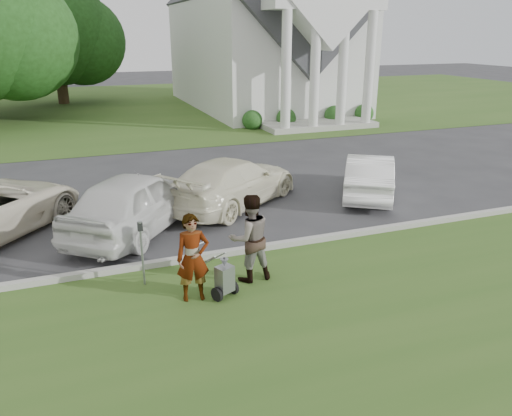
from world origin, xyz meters
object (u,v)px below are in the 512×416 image
person_right (250,239)px  parking_meter_near (142,246)px  striping_cart (224,280)px  person_left (193,259)px  car_b (136,201)px  car_d (369,175)px  car_c (233,182)px  tree_back (55,35)px  church (263,16)px

person_right → parking_meter_near: person_right is taller
striping_cart → parking_meter_near: 1.84m
person_left → car_b: 4.08m
car_d → person_left: bearing=66.7°
car_b → parking_meter_near: bearing=123.0°
car_b → car_c: car_b is taller
person_left → parking_meter_near: (-0.83, 0.93, 0.01)m
parking_meter_near → striping_cart: bearing=-37.2°
parking_meter_near → car_b: size_ratio=0.30×
person_left → car_b: person_left is taller
person_left → parking_meter_near: bearing=137.0°
striping_cart → person_right: person_right is taller
tree_back → person_right: bearing=-83.6°
church → car_d: bearing=-101.6°
person_right → car_b: person_right is taller
striping_cart → parking_meter_near: bearing=118.2°
tree_back → person_right: size_ratio=5.12×
tree_back → striping_cart: size_ratio=9.18×
person_right → car_d: person_right is taller
tree_back → person_left: tree_back is taller
striping_cart → car_b: 4.35m
striping_cart → car_b: bearing=80.4°
person_right → car_c: person_right is taller
car_d → car_c: bearing=25.1°
church → car_c: church is taller
striping_cart → person_left: size_ratio=0.60×
tree_back → person_left: size_ratio=5.50×
church → person_left: church is taller
church → parking_meter_near: bearing=-116.6°
person_right → car_d: (5.52, 4.12, -0.27)m
church → car_c: 21.52m
car_d → church: bearing=-68.5°
person_left → person_right: person_right is taller
striping_cart → person_left: person_left is taller
person_right → car_b: (-1.85, 3.64, -0.13)m
church → striping_cart: church is taller
person_left → person_right: 1.36m
striping_cart → person_right: size_ratio=0.56×
tree_back → car_c: tree_back is taller
tree_back → striping_cart: 31.68m
church → tree_back: bearing=152.2°
church → car_d: 20.82m
car_b → car_c: bearing=-121.6°
parking_meter_near → car_c: 5.34m
tree_back → car_d: size_ratio=2.37×
striping_cart → person_right: (0.73, 0.54, 0.55)m
tree_back → striping_cart: (2.73, -31.26, -4.34)m
striping_cart → car_d: 7.80m
car_b → car_d: 7.38m
striping_cart → car_c: car_c is taller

